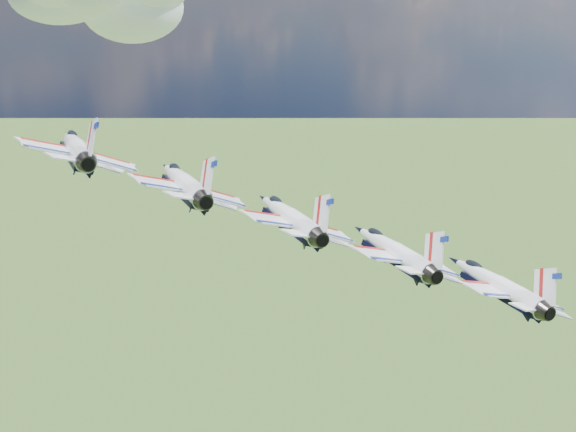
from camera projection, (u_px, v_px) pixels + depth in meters
jet_0 at (76, 147)px, 73.31m from camera, size 16.19×19.30×8.34m
jet_1 at (183, 182)px, 73.81m from camera, size 16.19×19.30×8.34m
jet_2 at (288, 216)px, 74.30m from camera, size 16.19×19.30×8.34m
jet_3 at (392, 250)px, 74.80m from camera, size 16.19×19.30×8.34m
jet_4 at (495, 283)px, 75.29m from camera, size 16.19×19.30×8.34m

